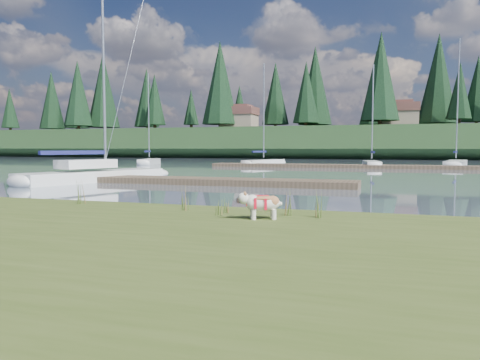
% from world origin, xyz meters
% --- Properties ---
extents(ground, '(200.00, 200.00, 0.00)m').
position_xyz_m(ground, '(0.00, 30.00, 0.00)').
color(ground, slate).
rests_on(ground, ground).
extents(bank, '(60.00, 9.00, 0.35)m').
position_xyz_m(bank, '(0.00, -6.00, 0.17)').
color(bank, '#404F1E').
rests_on(bank, ground).
extents(ridge, '(200.00, 20.00, 5.00)m').
position_xyz_m(ridge, '(0.00, 73.00, 2.50)').
color(ridge, '#1A3118').
rests_on(ridge, ground).
extents(bulldog, '(0.92, 0.60, 0.54)m').
position_xyz_m(bulldog, '(2.92, -3.17, 0.69)').
color(bulldog, silver).
rests_on(bulldog, bank).
extents(sailboat_main, '(4.54, 9.51, 13.44)m').
position_xyz_m(sailboat_main, '(-9.49, 9.46, 0.42)').
color(sailboat_main, silver).
rests_on(sailboat_main, ground).
extents(dock_near, '(16.00, 2.00, 0.30)m').
position_xyz_m(dock_near, '(-4.00, 9.00, 0.15)').
color(dock_near, '#4C3D2C').
rests_on(dock_near, ground).
extents(dock_far, '(26.00, 2.20, 0.30)m').
position_xyz_m(dock_far, '(2.00, 30.00, 0.15)').
color(dock_far, '#4C3D2C').
rests_on(dock_far, ground).
extents(sailboat_bg_0, '(3.26, 6.78, 9.85)m').
position_xyz_m(sailboat_bg_0, '(-19.99, 33.22, 0.33)').
color(sailboat_bg_0, silver).
rests_on(sailboat_bg_0, ground).
extents(sailboat_bg_1, '(3.33, 6.89, 10.28)m').
position_xyz_m(sailboat_bg_1, '(-6.94, 33.79, 0.33)').
color(sailboat_bg_1, silver).
rests_on(sailboat_bg_1, ground).
extents(sailboat_bg_2, '(2.10, 6.27, 9.46)m').
position_xyz_m(sailboat_bg_2, '(3.35, 32.78, 0.33)').
color(sailboat_bg_2, silver).
rests_on(sailboat_bg_2, ground).
extents(sailboat_bg_3, '(3.05, 8.40, 12.08)m').
position_xyz_m(sailboat_bg_3, '(11.08, 36.93, 0.32)').
color(sailboat_bg_3, silver).
rests_on(sailboat_bg_3, ground).
extents(weed_0, '(0.17, 0.14, 0.64)m').
position_xyz_m(weed_0, '(0.85, -2.43, 0.62)').
color(weed_0, '#475B23').
rests_on(weed_0, bank).
extents(weed_1, '(0.17, 0.14, 0.41)m').
position_xyz_m(weed_1, '(1.88, -2.51, 0.52)').
color(weed_1, '#475B23').
rests_on(weed_1, bank).
extents(weed_2, '(0.17, 0.14, 0.63)m').
position_xyz_m(weed_2, '(3.29, -2.48, 0.61)').
color(weed_2, '#475B23').
rests_on(weed_2, bank).
extents(weed_3, '(0.17, 0.14, 0.66)m').
position_xyz_m(weed_3, '(-2.16, -2.24, 0.63)').
color(weed_3, '#475B23').
rests_on(weed_3, bank).
extents(weed_4, '(0.17, 0.14, 0.37)m').
position_xyz_m(weed_4, '(1.92, -2.92, 0.50)').
color(weed_4, '#475B23').
rests_on(weed_4, bank).
extents(weed_5, '(0.17, 0.14, 0.63)m').
position_xyz_m(weed_5, '(4.02, -2.62, 0.61)').
color(weed_5, '#475B23').
rests_on(weed_5, bank).
extents(mud_lip, '(60.00, 0.50, 0.14)m').
position_xyz_m(mud_lip, '(0.00, -1.60, 0.07)').
color(mud_lip, '#33281C').
rests_on(mud_lip, ground).
extents(conifer_0, '(5.72, 5.72, 14.15)m').
position_xyz_m(conifer_0, '(-55.00, 67.00, 12.64)').
color(conifer_0, '#382619').
rests_on(conifer_0, ridge).
extents(conifer_1, '(4.40, 4.40, 11.30)m').
position_xyz_m(conifer_1, '(-40.00, 71.00, 11.28)').
color(conifer_1, '#382619').
rests_on(conifer_1, ridge).
extents(conifer_2, '(6.60, 6.60, 16.05)m').
position_xyz_m(conifer_2, '(-25.00, 68.00, 13.54)').
color(conifer_2, '#382619').
rests_on(conifer_2, ridge).
extents(conifer_3, '(4.84, 4.84, 12.25)m').
position_xyz_m(conifer_3, '(-10.00, 72.00, 11.74)').
color(conifer_3, '#382619').
rests_on(conifer_3, ridge).
extents(conifer_4, '(6.16, 6.16, 15.10)m').
position_xyz_m(conifer_4, '(3.00, 66.00, 13.09)').
color(conifer_4, '#382619').
rests_on(conifer_4, ridge).
extents(conifer_5, '(3.96, 3.96, 10.35)m').
position_xyz_m(conifer_5, '(15.00, 70.00, 10.83)').
color(conifer_5, '#382619').
rests_on(conifer_5, ridge).
extents(house_0, '(6.30, 5.30, 4.65)m').
position_xyz_m(house_0, '(-22.00, 70.00, 7.31)').
color(house_0, gray).
rests_on(house_0, ridge).
extents(house_1, '(6.30, 5.30, 4.65)m').
position_xyz_m(house_1, '(6.00, 71.00, 7.31)').
color(house_1, gray).
rests_on(house_1, ridge).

